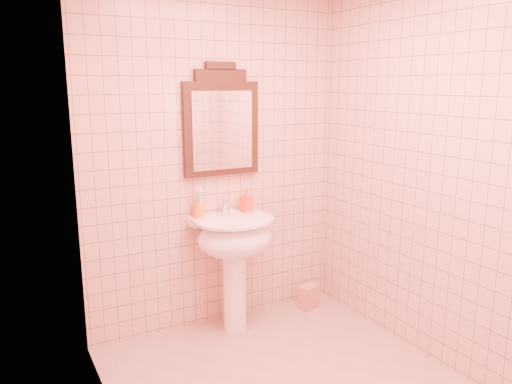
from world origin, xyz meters
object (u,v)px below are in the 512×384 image
soap_dispenser (246,201)px  towel (309,297)px  toothbrush_cup (198,210)px  mirror (221,124)px  pedestal_sink (235,246)px

soap_dispenser → towel: 1.01m
toothbrush_cup → soap_dispenser: (0.38, -0.03, 0.03)m
mirror → toothbrush_cup: 0.64m
soap_dispenser → towel: soap_dispenser is taller
towel → mirror: bearing=167.2°
toothbrush_cup → towel: (0.90, -0.12, -0.82)m
mirror → towel: bearing=-12.8°
pedestal_sink → mirror: 0.89m
soap_dispenser → mirror: bearing=149.3°
mirror → towel: 1.60m
mirror → pedestal_sink: bearing=-90.0°
toothbrush_cup → towel: 1.23m
pedestal_sink → mirror: (0.00, 0.20, 0.86)m
pedestal_sink → towel: bearing=3.6°
soap_dispenser → towel: (0.52, -0.09, -0.85)m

